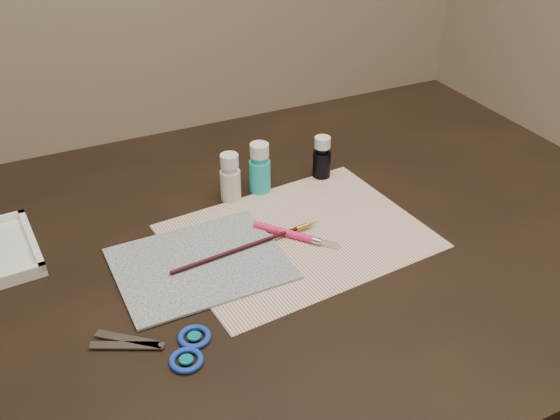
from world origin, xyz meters
name	(u,v)px	position (x,y,z in m)	size (l,w,h in m)	color
table	(280,394)	(0.00, 0.00, 0.38)	(1.30, 0.90, 0.75)	black
paper	(298,236)	(0.03, -0.01, 0.75)	(0.39, 0.30, 0.00)	silver
canvas	(200,263)	(-0.14, -0.02, 0.75)	(0.25, 0.20, 0.00)	#0F1F30
paint_bottle_white	(230,177)	(-0.03, 0.14, 0.79)	(0.04, 0.04, 0.09)	silver
paint_bottle_cyan	(260,168)	(0.03, 0.14, 0.80)	(0.04, 0.04, 0.09)	#21BABE
paint_bottle_navy	(322,157)	(0.15, 0.14, 0.79)	(0.03, 0.03, 0.08)	black
paintbrush	(249,246)	(-0.06, -0.01, 0.76)	(0.26, 0.01, 0.01)	black
craft_knife	(297,236)	(0.02, -0.02, 0.76)	(0.15, 0.01, 0.01)	#FF1E68
scissors	(149,348)	(-0.26, -0.16, 0.75)	(0.17, 0.09, 0.01)	silver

